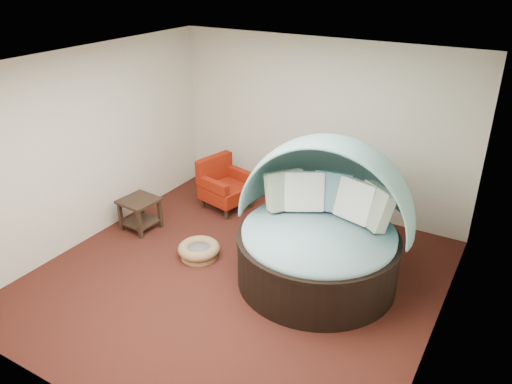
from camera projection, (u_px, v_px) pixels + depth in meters
The scene contains 10 objects.
floor at pixel (237, 277), 6.67m from camera, with size 5.00×5.00×0.00m, color #471B14.
wall_back at pixel (319, 127), 8.02m from camera, with size 5.00×5.00×0.00m, color beige.
wall_front at pixel (73, 289), 4.12m from camera, with size 5.00×5.00×0.00m, color beige.
wall_left at pixel (90, 146), 7.21m from camera, with size 5.00×5.00×0.00m, color beige.
wall_right at pixel (448, 234), 4.93m from camera, with size 5.00×5.00×0.00m, color beige.
ceiling at pixel (233, 66), 5.47m from camera, with size 5.00×5.00×0.00m, color white.
canopy_daybed at pixel (322, 217), 6.34m from camera, with size 2.40×2.32×1.92m.
pet_basket at pixel (199, 250), 7.08m from camera, with size 0.76×0.76×0.21m.
red_armchair at pixel (224, 185), 8.38m from camera, with size 0.88×0.88×0.86m.
side_table at pixel (140, 210), 7.72m from camera, with size 0.58×0.58×0.51m.
Camera 1 is at (3.02, -4.64, 3.90)m, focal length 35.00 mm.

